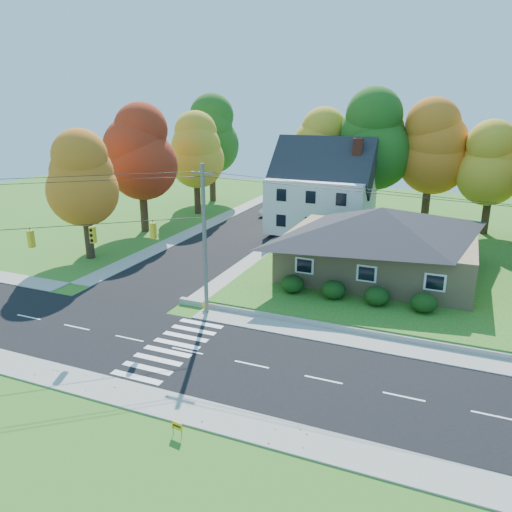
{
  "coord_description": "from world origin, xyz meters",
  "views": [
    {
      "loc": [
        13.44,
        -22.07,
        13.76
      ],
      "look_at": [
        0.93,
        8.0,
        3.49
      ],
      "focal_mm": 35.0,
      "sensor_mm": 36.0,
      "label": 1
    }
  ],
  "objects": [
    {
      "name": "yard_sign",
      "position": [
        3.41,
        -6.73,
        0.5
      ],
      "size": [
        0.56,
        0.11,
        0.7
      ],
      "color": "black",
      "rests_on": "ground"
    },
    {
      "name": "road_main",
      "position": [
        0.0,
        0.0,
        0.01
      ],
      "size": [
        90.0,
        8.0,
        0.02
      ],
      "primitive_type": "cube",
      "color": "black",
      "rests_on": "ground"
    },
    {
      "name": "lawn",
      "position": [
        13.0,
        21.0,
        0.25
      ],
      "size": [
        30.0,
        30.0,
        0.5
      ],
      "primitive_type": "cube",
      "color": "#3D7923",
      "rests_on": "ground"
    },
    {
      "name": "tree_lot_0",
      "position": [
        -2.0,
        34.0,
        8.31
      ],
      "size": [
        6.72,
        6.72,
        12.51
      ],
      "color": "#3F2A19",
      "rests_on": "lawn"
    },
    {
      "name": "road_cross",
      "position": [
        -8.0,
        26.0,
        0.01
      ],
      "size": [
        8.0,
        44.0,
        0.02
      ],
      "primitive_type": "cube",
      "color": "black",
      "rests_on": "ground"
    },
    {
      "name": "traffic_infrastructure",
      "position": [
        -0.15,
        1.35,
        5.15
      ],
      "size": [
        38.1,
        10.66,
        10.0
      ],
      "color": "#666059",
      "rests_on": "ground"
    },
    {
      "name": "tree_lot_3",
      "position": [
        16.0,
        33.0,
        7.65
      ],
      "size": [
        6.16,
        6.16,
        11.47
      ],
      "color": "#3F2A19",
      "rests_on": "lawn"
    },
    {
      "name": "hedge_row",
      "position": [
        7.5,
        9.8,
        1.14
      ],
      "size": [
        10.7,
        1.7,
        1.27
      ],
      "color": "#163A10",
      "rests_on": "lawn"
    },
    {
      "name": "sidewalk_south",
      "position": [
        0.0,
        -5.0,
        0.04
      ],
      "size": [
        90.0,
        2.0,
        0.08
      ],
      "primitive_type": "cube",
      "color": "#9C9A90",
      "rests_on": "ground"
    },
    {
      "name": "tree_lot_1",
      "position": [
        4.0,
        33.0,
        9.61
      ],
      "size": [
        7.84,
        7.84,
        14.6
      ],
      "color": "#3F2A19",
      "rests_on": "lawn"
    },
    {
      "name": "sidewalk_north",
      "position": [
        0.0,
        5.0,
        0.04
      ],
      "size": [
        90.0,
        2.0,
        0.08
      ],
      "primitive_type": "cube",
      "color": "#9C9A90",
      "rests_on": "ground"
    },
    {
      "name": "ranch_house",
      "position": [
        8.0,
        16.0,
        3.27
      ],
      "size": [
        14.6,
        10.6,
        5.4
      ],
      "color": "tan",
      "rests_on": "lawn"
    },
    {
      "name": "ground",
      "position": [
        0.0,
        0.0,
        0.0
      ],
      "size": [
        120.0,
        120.0,
        0.0
      ],
      "primitive_type": "plane",
      "color": "#3D7923"
    },
    {
      "name": "tree_west_0",
      "position": [
        -17.0,
        12.0,
        7.15
      ],
      "size": [
        6.16,
        6.16,
        11.47
      ],
      "color": "#3F2A19",
      "rests_on": "ground"
    },
    {
      "name": "tree_lot_2",
      "position": [
        10.0,
        34.0,
        8.96
      ],
      "size": [
        7.28,
        7.28,
        13.56
      ],
      "color": "#3F2A19",
      "rests_on": "lawn"
    },
    {
      "name": "white_car",
      "position": [
        -8.24,
        34.58,
        0.71
      ],
      "size": [
        1.48,
        4.18,
        1.37
      ],
      "primitive_type": "imported",
      "rotation": [
        0.0,
        0.0,
        -0.01
      ],
      "color": "silver",
      "rests_on": "road_cross"
    },
    {
      "name": "tree_west_2",
      "position": [
        -17.0,
        32.0,
        7.81
      ],
      "size": [
        6.72,
        6.72,
        12.51
      ],
      "color": "#3F2A19",
      "rests_on": "ground"
    },
    {
      "name": "tree_west_3",
      "position": [
        -19.0,
        40.0,
        9.11
      ],
      "size": [
        7.84,
        7.84,
        14.6
      ],
      "color": "#3F2A19",
      "rests_on": "ground"
    },
    {
      "name": "tree_west_1",
      "position": [
        -18.0,
        22.0,
        8.46
      ],
      "size": [
        7.28,
        7.28,
        13.56
      ],
      "color": "#3F2A19",
      "rests_on": "ground"
    },
    {
      "name": "fire_hydrant",
      "position": [
        -1.78,
        5.45,
        0.35
      ],
      "size": [
        0.42,
        0.33,
        0.74
      ],
      "color": "yellow",
      "rests_on": "ground"
    },
    {
      "name": "colonial_house",
      "position": [
        0.04,
        28.0,
        4.58
      ],
      "size": [
        10.4,
        8.4,
        9.6
      ],
      "color": "silver",
      "rests_on": "lawn"
    }
  ]
}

